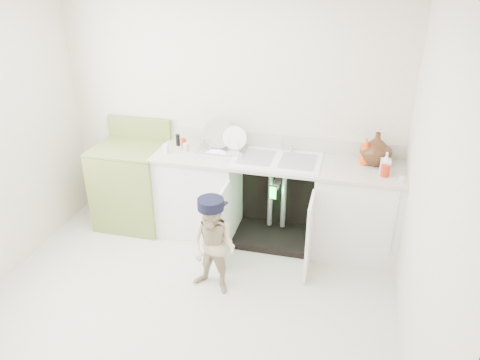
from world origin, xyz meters
name	(u,v)px	position (x,y,z in m)	size (l,w,h in m)	color
ground	(185,305)	(0.00, 0.00, 0.00)	(3.50, 3.50, 0.00)	#B9B3A2
room_shell	(176,173)	(0.00, 0.00, 1.25)	(6.00, 5.50, 1.26)	beige
counter_run	(278,199)	(0.57, 1.21, 0.47)	(2.44, 1.02, 1.21)	white
avocado_stove	(133,184)	(-1.00, 1.18, 0.46)	(0.72, 0.65, 1.11)	olive
repair_worker	(213,246)	(0.18, 0.27, 0.45)	(0.68, 0.81, 0.90)	#C0AF8A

